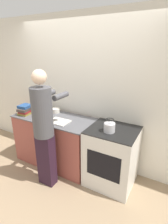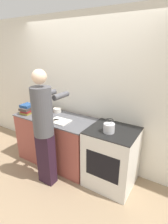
% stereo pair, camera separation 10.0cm
% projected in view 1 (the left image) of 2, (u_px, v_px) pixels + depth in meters
% --- Properties ---
extents(ground_plane, '(12.00, 12.00, 0.00)m').
position_uv_depth(ground_plane, '(62.00, 177.00, 2.94)').
color(ground_plane, '#997F60').
extents(wall_back, '(8.00, 0.05, 2.60)m').
position_uv_depth(wall_back, '(83.00, 93.00, 3.08)').
color(wall_back, silver).
rests_on(wall_back, ground_plane).
extents(counter, '(1.45, 0.67, 0.91)m').
position_uv_depth(counter, '(55.00, 140.00, 3.22)').
color(counter, '#9E4C42').
rests_on(counter, ground_plane).
extents(oven, '(0.72, 0.66, 0.93)m').
position_uv_depth(oven, '(111.00, 157.00, 2.71)').
color(oven, silver).
rests_on(oven, ground_plane).
extents(person, '(0.33, 0.57, 1.80)m').
position_uv_depth(person, '(44.00, 126.00, 2.51)').
color(person, '#2D1929').
rests_on(person, ground_plane).
extents(cutting_board, '(0.33, 0.25, 0.02)m').
position_uv_depth(cutting_board, '(59.00, 122.00, 2.85)').
color(cutting_board, silver).
rests_on(cutting_board, counter).
extents(knife, '(0.20, 0.07, 0.01)m').
position_uv_depth(knife, '(59.00, 120.00, 2.87)').
color(knife, silver).
rests_on(knife, cutting_board).
extents(kettle, '(0.16, 0.16, 0.19)m').
position_uv_depth(kettle, '(109.00, 126.00, 2.45)').
color(kettle, silver).
rests_on(kettle, oven).
extents(bowl_prep, '(0.17, 0.17, 0.06)m').
position_uv_depth(bowl_prep, '(43.00, 114.00, 3.10)').
color(bowl_prep, '#9E4738').
rests_on(bowl_prep, counter).
extents(bowl_mixing, '(0.15, 0.15, 0.07)m').
position_uv_depth(bowl_mixing, '(56.00, 110.00, 3.27)').
color(bowl_mixing, silver).
rests_on(bowl_mixing, counter).
extents(canister_jar, '(0.16, 0.16, 0.17)m').
position_uv_depth(canister_jar, '(40.00, 108.00, 3.25)').
color(canister_jar, '#756047').
rests_on(canister_jar, counter).
extents(book_stack, '(0.22, 0.30, 0.17)m').
position_uv_depth(book_stack, '(25.00, 110.00, 3.17)').
color(book_stack, olive).
rests_on(book_stack, counter).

